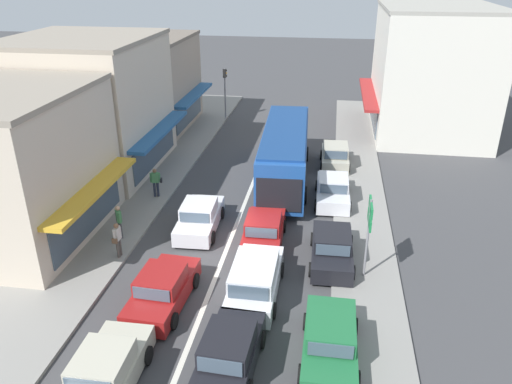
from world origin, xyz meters
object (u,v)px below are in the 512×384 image
at_px(parked_sedan_kerb_second, 332,248).
at_px(parked_hatchback_kerb_rear, 335,156).
at_px(sedan_adjacent_lane_lead, 105,374).
at_px(pedestrian_browsing_midblock, 117,238).
at_px(parked_sedan_kerb_third, 333,190).
at_px(sedan_behind_bus_mid, 263,232).
at_px(directional_road_sign, 369,220).
at_px(sedan_adjacent_lane_trail, 163,290).
at_px(wagon_queue_far_back, 255,279).
at_px(sedan_queue_gap_filler, 200,217).
at_px(hatchback_behind_bus_near, 230,352).
at_px(pedestrian_with_handbag_near, 156,181).
at_px(traffic_light_downstreet, 225,86).
at_px(pedestrian_far_walker, 119,220).
at_px(city_bus, 285,151).
at_px(parked_sedan_kerb_front, 330,341).

xyz_separation_m(parked_sedan_kerb_second, parked_hatchback_kerb_rear, (0.00, 11.25, 0.05)).
distance_m(sedan_adjacent_lane_lead, pedestrian_browsing_midblock, 7.61).
distance_m(parked_sedan_kerb_third, pedestrian_browsing_midblock, 11.78).
relative_size(sedan_behind_bus_mid, directional_road_sign, 1.18).
distance_m(sedan_adjacent_lane_trail, wagon_queue_far_back, 3.56).
bearing_deg(directional_road_sign, sedan_queue_gap_filler, 159.17).
xyz_separation_m(sedan_adjacent_lane_trail, hatchback_behind_bus_near, (3.20, -2.91, 0.05)).
bearing_deg(pedestrian_with_handbag_near, parked_sedan_kerb_third, 6.77).
distance_m(sedan_adjacent_lane_trail, traffic_light_downstreet, 24.54).
bearing_deg(pedestrian_far_walker, sedan_behind_bus_mid, 5.18).
distance_m(sedan_adjacent_lane_trail, parked_sedan_kerb_third, 11.90).
relative_size(hatchback_behind_bus_near, pedestrian_with_handbag_near, 2.31).
bearing_deg(sedan_queue_gap_filler, traffic_light_downstreet, 98.04).
xyz_separation_m(sedan_adjacent_lane_trail, parked_sedan_kerb_second, (6.32, 4.01, 0.00)).
xyz_separation_m(sedan_adjacent_lane_lead, sedan_behind_bus_mid, (3.53, 9.35, 0.00)).
distance_m(wagon_queue_far_back, sedan_adjacent_lane_lead, 6.61).
relative_size(wagon_queue_far_back, hatchback_behind_bus_near, 1.20).
xyz_separation_m(traffic_light_downstreet, pedestrian_browsing_midblock, (-0.24, -21.50, -1.79)).
relative_size(city_bus, wagon_queue_far_back, 2.43).
relative_size(parked_sedan_kerb_second, pedestrian_with_handbag_near, 2.60).
xyz_separation_m(pedestrian_browsing_midblock, pedestrian_far_walker, (-0.60, 1.60, -0.00)).
height_order(parked_sedan_kerb_third, pedestrian_browsing_midblock, pedestrian_browsing_midblock).
bearing_deg(sedan_adjacent_lane_trail, sedan_queue_gap_filler, 91.01).
bearing_deg(parked_hatchback_kerb_rear, pedestrian_far_walker, -132.21).
height_order(wagon_queue_far_back, pedestrian_far_walker, pedestrian_far_walker).
bearing_deg(sedan_adjacent_lane_trail, pedestrian_with_handbag_near, 110.49).
bearing_deg(parked_hatchback_kerb_rear, traffic_light_downstreet, 134.97).
relative_size(city_bus, traffic_light_downstreet, 2.61).
relative_size(sedan_behind_bus_mid, parked_sedan_kerb_third, 1.00).
bearing_deg(city_bus, pedestrian_browsing_midblock, -122.87).
xyz_separation_m(sedan_adjacent_lane_trail, traffic_light_downstreet, (-2.70, 24.29, 2.19)).
relative_size(pedestrian_with_handbag_near, pedestrian_far_walker, 1.00).
xyz_separation_m(wagon_queue_far_back, parked_sedan_kerb_second, (2.93, 2.93, -0.08)).
height_order(sedan_queue_gap_filler, hatchback_behind_bus_near, hatchback_behind_bus_near).
bearing_deg(sedan_adjacent_lane_trail, parked_sedan_kerb_third, 58.24).
height_order(city_bus, parked_sedan_kerb_third, city_bus).
height_order(sedan_queue_gap_filler, traffic_light_downstreet, traffic_light_downstreet).
distance_m(city_bus, sedan_behind_bus_mid, 7.66).
relative_size(sedan_adjacent_lane_trail, sedan_behind_bus_mid, 1.01).
bearing_deg(sedan_adjacent_lane_lead, pedestrian_with_handbag_near, 102.65).
bearing_deg(directional_road_sign, parked_sedan_kerb_third, 101.16).
bearing_deg(sedan_adjacent_lane_trail, hatchback_behind_bus_near, -42.28).
bearing_deg(parked_hatchback_kerb_rear, hatchback_behind_bus_near, -99.74).
bearing_deg(parked_hatchback_kerb_rear, parked_sedan_kerb_front, -89.89).
bearing_deg(city_bus, directional_road_sign, -65.81).
distance_m(sedan_queue_gap_filler, sedan_adjacent_lane_trail, 5.92).
bearing_deg(hatchback_behind_bus_near, city_bus, 89.39).
xyz_separation_m(sedan_queue_gap_filler, parked_sedan_kerb_front, (6.46, -7.80, 0.00)).
height_order(parked_sedan_kerb_third, pedestrian_with_handbag_near, pedestrian_with_handbag_near).
bearing_deg(parked_sedan_kerb_third, pedestrian_far_walker, -149.69).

